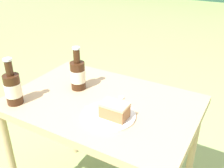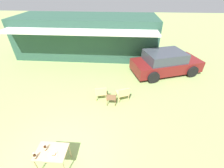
{
  "view_description": "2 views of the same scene",
  "coord_description": "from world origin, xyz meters",
  "px_view_note": "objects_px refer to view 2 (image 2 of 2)",
  "views": [
    {
      "loc": [
        0.6,
        -0.95,
        1.42
      ],
      "look_at": [
        0.0,
        0.1,
        0.78
      ],
      "focal_mm": 42.0,
      "sensor_mm": 36.0,
      "label": 1
    },
    {
      "loc": [
        2.01,
        -2.42,
        4.95
      ],
      "look_at": [
        1.59,
        3.47,
        0.9
      ],
      "focal_mm": 24.0,
      "sensor_mm": 36.0,
      "label": 2
    }
  ],
  "objects_px": {
    "cake_on_plate": "(53,154)",
    "cola_bottle_far": "(35,156)",
    "wicker_chair_plain": "(123,93)",
    "patio_table": "(52,153)",
    "parked_car": "(165,63)",
    "wicker_chair_cushioned": "(101,92)",
    "garden_side_table": "(111,98)",
    "cola_bottle_near": "(45,148)"
  },
  "relations": [
    {
      "from": "wicker_chair_plain",
      "to": "cola_bottle_near",
      "type": "xyz_separation_m",
      "value": [
        -2.31,
        -3.37,
        0.39
      ]
    },
    {
      "from": "wicker_chair_cushioned",
      "to": "cola_bottle_near",
      "type": "xyz_separation_m",
      "value": [
        -1.21,
        -3.39,
        0.39
      ]
    },
    {
      "from": "garden_side_table",
      "to": "patio_table",
      "type": "relative_size",
      "value": 0.47
    },
    {
      "from": "parked_car",
      "to": "cola_bottle_far",
      "type": "relative_size",
      "value": 19.55
    },
    {
      "from": "patio_table",
      "to": "cola_bottle_near",
      "type": "height_order",
      "value": "cola_bottle_near"
    },
    {
      "from": "cola_bottle_near",
      "to": "patio_table",
      "type": "bearing_deg",
      "value": -15.58
    },
    {
      "from": "wicker_chair_plain",
      "to": "cola_bottle_far",
      "type": "bearing_deg",
      "value": 33.57
    },
    {
      "from": "wicker_chair_cushioned",
      "to": "wicker_chair_plain",
      "type": "distance_m",
      "value": 1.1
    },
    {
      "from": "patio_table",
      "to": "parked_car",
      "type": "bearing_deg",
      "value": 53.17
    },
    {
      "from": "patio_table",
      "to": "cola_bottle_near",
      "type": "xyz_separation_m",
      "value": [
        -0.18,
        0.05,
        0.16
      ]
    },
    {
      "from": "patio_table",
      "to": "cola_bottle_near",
      "type": "bearing_deg",
      "value": 164.42
    },
    {
      "from": "wicker_chair_cushioned",
      "to": "garden_side_table",
      "type": "xyz_separation_m",
      "value": [
        0.56,
        -0.36,
        -0.08
      ]
    },
    {
      "from": "wicker_chair_plain",
      "to": "garden_side_table",
      "type": "distance_m",
      "value": 0.65
    },
    {
      "from": "garden_side_table",
      "to": "cola_bottle_far",
      "type": "relative_size",
      "value": 1.85
    },
    {
      "from": "parked_car",
      "to": "cola_bottle_far",
      "type": "distance_m",
      "value": 8.38
    },
    {
      "from": "wicker_chair_cushioned",
      "to": "patio_table",
      "type": "height_order",
      "value": "wicker_chair_cushioned"
    },
    {
      "from": "parked_car",
      "to": "wicker_chair_cushioned",
      "type": "distance_m",
      "value": 4.78
    },
    {
      "from": "wicker_chair_cushioned",
      "to": "cola_bottle_near",
      "type": "bearing_deg",
      "value": 58.94
    },
    {
      "from": "wicker_chair_plain",
      "to": "patio_table",
      "type": "relative_size",
      "value": 0.82
    },
    {
      "from": "patio_table",
      "to": "wicker_chair_plain",
      "type": "bearing_deg",
      "value": 58.11
    },
    {
      "from": "parked_car",
      "to": "cola_bottle_near",
      "type": "distance_m",
      "value": 8.05
    },
    {
      "from": "garden_side_table",
      "to": "cola_bottle_near",
      "type": "xyz_separation_m",
      "value": [
        -1.77,
        -3.03,
        0.47
      ]
    },
    {
      "from": "patio_table",
      "to": "cola_bottle_far",
      "type": "bearing_deg",
      "value": -147.92
    },
    {
      "from": "garden_side_table",
      "to": "cake_on_plate",
      "type": "bearing_deg",
      "value": -114.84
    },
    {
      "from": "garden_side_table",
      "to": "cola_bottle_near",
      "type": "bearing_deg",
      "value": -120.27
    },
    {
      "from": "cola_bottle_far",
      "to": "wicker_chair_cushioned",
      "type": "bearing_deg",
      "value": 69.24
    },
    {
      "from": "wicker_chair_plain",
      "to": "cake_on_plate",
      "type": "bearing_deg",
      "value": 38.13
    },
    {
      "from": "cake_on_plate",
      "to": "cola_bottle_far",
      "type": "bearing_deg",
      "value": -165.38
    },
    {
      "from": "garden_side_table",
      "to": "wicker_chair_plain",
      "type": "bearing_deg",
      "value": 32.27
    },
    {
      "from": "parked_car",
      "to": "garden_side_table",
      "type": "bearing_deg",
      "value": -152.77
    },
    {
      "from": "cake_on_plate",
      "to": "cola_bottle_near",
      "type": "bearing_deg",
      "value": 152.4
    },
    {
      "from": "wicker_chair_cushioned",
      "to": "cake_on_plate",
      "type": "bearing_deg",
      "value": 64.1
    },
    {
      "from": "patio_table",
      "to": "cola_bottle_far",
      "type": "xyz_separation_m",
      "value": [
        -0.36,
        -0.23,
        0.16
      ]
    },
    {
      "from": "garden_side_table",
      "to": "cola_bottle_near",
      "type": "distance_m",
      "value": 3.54
    },
    {
      "from": "parked_car",
      "to": "cola_bottle_far",
      "type": "bearing_deg",
      "value": -146.62
    },
    {
      "from": "parked_car",
      "to": "wicker_chair_plain",
      "type": "height_order",
      "value": "parked_car"
    },
    {
      "from": "wicker_chair_plain",
      "to": "patio_table",
      "type": "bearing_deg",
      "value": 36.01
    },
    {
      "from": "wicker_chair_cushioned",
      "to": "patio_table",
      "type": "relative_size",
      "value": 0.82
    },
    {
      "from": "parked_car",
      "to": "patio_table",
      "type": "distance_m",
      "value": 7.97
    },
    {
      "from": "parked_car",
      "to": "patio_table",
      "type": "height_order",
      "value": "parked_car"
    },
    {
      "from": "cake_on_plate",
      "to": "wicker_chair_plain",
      "type": "bearing_deg",
      "value": 60.24
    },
    {
      "from": "wicker_chair_plain",
      "to": "cola_bottle_near",
      "type": "height_order",
      "value": "cola_bottle_near"
    }
  ]
}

